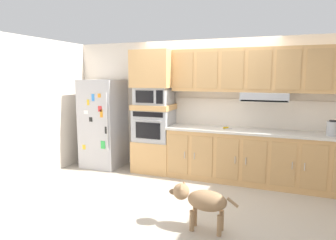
{
  "coord_description": "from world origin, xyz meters",
  "views": [
    {
      "loc": [
        1.27,
        -4.36,
        1.83
      ],
      "look_at": [
        -0.44,
        0.13,
        1.11
      ],
      "focal_mm": 31.46,
      "sensor_mm": 36.0,
      "label": 1
    }
  ],
  "objects_px": {
    "dog": "(201,200)",
    "microwave": "(154,96)",
    "built_in_oven": "(154,125)",
    "electric_kettle": "(332,128)",
    "refrigerator": "(103,123)",
    "screwdriver": "(226,128)"
  },
  "relations": [
    {
      "from": "dog",
      "to": "microwave",
      "type": "bearing_deg",
      "value": -53.01
    },
    {
      "from": "built_in_oven",
      "to": "electric_kettle",
      "type": "relative_size",
      "value": 2.92
    },
    {
      "from": "refrigerator",
      "to": "dog",
      "type": "relative_size",
      "value": 2.09
    },
    {
      "from": "refrigerator",
      "to": "screwdriver",
      "type": "xyz_separation_m",
      "value": [
        2.47,
        0.07,
        0.05
      ]
    },
    {
      "from": "refrigerator",
      "to": "dog",
      "type": "distance_m",
      "value": 3.14
    },
    {
      "from": "refrigerator",
      "to": "dog",
      "type": "xyz_separation_m",
      "value": [
        2.52,
        -1.81,
        -0.51
      ]
    },
    {
      "from": "refrigerator",
      "to": "dog",
      "type": "height_order",
      "value": "refrigerator"
    },
    {
      "from": "refrigerator",
      "to": "built_in_oven",
      "type": "height_order",
      "value": "refrigerator"
    },
    {
      "from": "microwave",
      "to": "screwdriver",
      "type": "height_order",
      "value": "microwave"
    },
    {
      "from": "refrigerator",
      "to": "microwave",
      "type": "xyz_separation_m",
      "value": [
        1.1,
        0.07,
        0.58
      ]
    },
    {
      "from": "microwave",
      "to": "electric_kettle",
      "type": "distance_m",
      "value": 3.04
    },
    {
      "from": "microwave",
      "to": "electric_kettle",
      "type": "relative_size",
      "value": 2.68
    },
    {
      "from": "electric_kettle",
      "to": "dog",
      "type": "xyz_separation_m",
      "value": [
        -1.59,
        -1.83,
        -0.66
      ]
    },
    {
      "from": "built_in_oven",
      "to": "microwave",
      "type": "relative_size",
      "value": 1.09
    },
    {
      "from": "refrigerator",
      "to": "dog",
      "type": "bearing_deg",
      "value": -35.63
    },
    {
      "from": "built_in_oven",
      "to": "refrigerator",
      "type": "bearing_deg",
      "value": -176.47
    },
    {
      "from": "built_in_oven",
      "to": "microwave",
      "type": "distance_m",
      "value": 0.56
    },
    {
      "from": "built_in_oven",
      "to": "screwdriver",
      "type": "height_order",
      "value": "built_in_oven"
    },
    {
      "from": "built_in_oven",
      "to": "screwdriver",
      "type": "relative_size",
      "value": 4.15
    },
    {
      "from": "microwave",
      "to": "dog",
      "type": "bearing_deg",
      "value": -52.78
    },
    {
      "from": "screwdriver",
      "to": "electric_kettle",
      "type": "distance_m",
      "value": 1.64
    },
    {
      "from": "built_in_oven",
      "to": "dog",
      "type": "relative_size",
      "value": 0.83
    }
  ]
}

